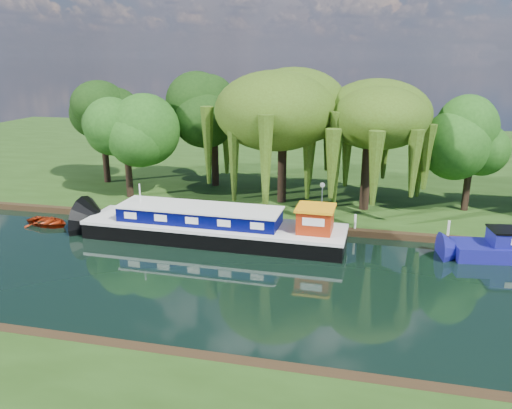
# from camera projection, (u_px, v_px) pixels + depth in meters

# --- Properties ---
(ground) EXTENTS (120.00, 120.00, 0.00)m
(ground) POSITION_uv_depth(u_px,v_px,m) (291.00, 282.00, 26.92)
(ground) COLOR black
(far_bank) EXTENTS (120.00, 52.00, 0.45)m
(far_bank) POSITION_uv_depth(u_px,v_px,m) (338.00, 158.00, 58.57)
(far_bank) COLOR #1D390F
(far_bank) RESTS_ON ground
(dutch_barge) EXTENTS (17.40, 4.24, 3.66)m
(dutch_barge) POSITION_uv_depth(u_px,v_px,m) (216.00, 227.00, 32.83)
(dutch_barge) COLOR black
(dutch_barge) RESTS_ON ground
(red_dinghy) EXTENTS (3.73, 2.97, 0.69)m
(red_dinghy) POSITION_uv_depth(u_px,v_px,m) (49.00, 225.00, 35.96)
(red_dinghy) COLOR maroon
(red_dinghy) RESTS_ON ground
(willow_left) EXTENTS (8.31, 8.31, 9.95)m
(willow_left) POSITION_uv_depth(u_px,v_px,m) (283.00, 111.00, 38.15)
(willow_left) COLOR black
(willow_left) RESTS_ON far_bank
(willow_right) EXTENTS (7.22, 7.22, 8.79)m
(willow_right) POSITION_uv_depth(u_px,v_px,m) (369.00, 125.00, 36.44)
(willow_right) COLOR black
(willow_right) RESTS_ON far_bank
(tree_far_left) EXTENTS (5.03, 5.03, 8.10)m
(tree_far_left) POSITION_uv_depth(u_px,v_px,m) (126.00, 130.00, 40.09)
(tree_far_left) COLOR black
(tree_far_left) RESTS_ON far_bank
(tree_far_back) EXTENTS (4.92, 4.92, 8.28)m
(tree_far_back) POSITION_uv_depth(u_px,v_px,m) (102.00, 119.00, 44.83)
(tree_far_back) COLOR black
(tree_far_back) RESTS_ON far_bank
(tree_far_mid) EXTENTS (5.58, 5.58, 9.13)m
(tree_far_mid) POSITION_uv_depth(u_px,v_px,m) (214.00, 115.00, 43.44)
(tree_far_mid) COLOR black
(tree_far_mid) RESTS_ON far_bank
(tree_far_right) EXTENTS (4.51, 4.51, 7.38)m
(tree_far_right) POSITION_uv_depth(u_px,v_px,m) (472.00, 144.00, 36.56)
(tree_far_right) COLOR black
(tree_far_right) RESTS_ON far_bank
(lamppost) EXTENTS (0.36, 0.36, 2.56)m
(lamppost) POSITION_uv_depth(u_px,v_px,m) (322.00, 190.00, 35.91)
(lamppost) COLOR silver
(lamppost) RESTS_ON far_bank
(mooring_posts) EXTENTS (19.16, 0.16, 1.00)m
(mooring_posts) POSITION_uv_depth(u_px,v_px,m) (304.00, 218.00, 34.59)
(mooring_posts) COLOR silver
(mooring_posts) RESTS_ON far_bank
(reeds_near) EXTENTS (33.70, 1.50, 1.10)m
(reeds_near) POSITION_uv_depth(u_px,v_px,m) (444.00, 375.00, 18.20)
(reeds_near) COLOR #214D14
(reeds_near) RESTS_ON ground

